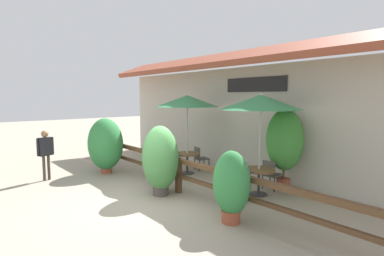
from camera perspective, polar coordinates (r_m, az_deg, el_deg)
The scene contains 16 objects.
ground_plane at distance 7.81m, azimuth -8.86°, elevation -13.61°, with size 60.00×60.00×0.00m, color #9E937F.
building_facade at distance 10.13m, azimuth 11.18°, elevation 3.33°, with size 14.28×1.49×4.23m.
patio_railing at distance 8.18m, azimuth -2.60°, elevation -7.55°, with size 10.40×0.14×0.95m.
patio_umbrella_near at distance 10.03m, azimuth -0.93°, elevation 5.14°, with size 2.13×2.13×2.70m.
dining_table_near at distance 10.23m, azimuth -0.91°, elevation -5.59°, with size 0.84×0.84×0.71m.
chair_near_streetside at distance 9.82m, azimuth -3.79°, elevation -6.69°, with size 0.47×0.47×0.83m.
chair_near_wallside at distance 10.74m, azimuth 1.57°, elevation -5.59°, with size 0.51×0.51×0.83m.
patio_umbrella_middle at distance 7.97m, azimuth 12.93°, elevation 4.80°, with size 2.13×2.13×2.70m.
dining_table_middle at distance 8.22m, azimuth 12.63°, elevation -8.59°, with size 0.84×0.84×0.71m.
chair_middle_streetside at distance 7.80m, azimuth 9.32°, elevation -10.09°, with size 0.45×0.45×0.83m.
chair_middle_wallside at distance 8.80m, azimuth 14.82°, elevation -8.36°, with size 0.44×0.44×0.83m.
potted_plant_corner_fern at distance 10.62m, azimuth -16.15°, elevation -2.99°, with size 1.28×1.15×1.89m.
potted_plant_tall_tropical at distance 6.31m, azimuth 7.51°, elevation -10.69°, with size 0.80×0.72×1.51m.
potted_plant_small_flowering at distance 7.99m, azimuth -6.05°, elevation -5.88°, with size 1.04×0.93×1.85m.
potted_plant_broad_leaf at distance 8.80m, azimuth 17.21°, elevation -2.37°, with size 1.05×0.95×2.28m.
pedestrian at distance 10.38m, azimuth -26.13°, elevation -3.50°, with size 0.31×0.54×1.58m.
Camera 1 is at (6.30, -3.82, 2.59)m, focal length 28.00 mm.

